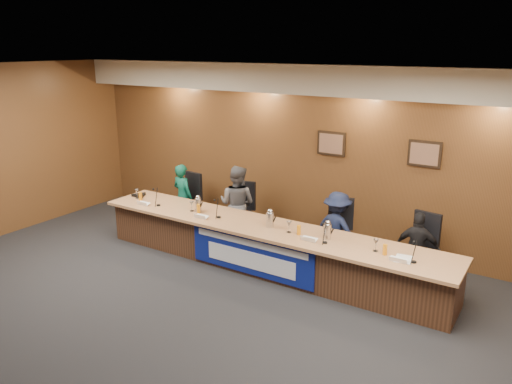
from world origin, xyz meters
TOP-DOWN VIEW (x-y plane):
  - floor at (0.00, 0.00)m, footprint 10.00×10.00m
  - ceiling at (0.00, 0.00)m, footprint 10.00×8.00m
  - wall_back at (0.00, 4.00)m, footprint 10.00×0.04m
  - soffit at (0.00, 3.75)m, footprint 10.00×0.50m
  - dais_body at (0.00, 2.40)m, footprint 6.00×0.80m
  - dais_top at (0.00, 2.35)m, footprint 6.10×0.95m
  - banner at (0.00, 1.99)m, footprint 2.20×0.02m
  - banner_text_upper at (0.00, 1.97)m, footprint 2.00×0.01m
  - banner_text_lower at (0.00, 1.97)m, footprint 1.60×0.01m
  - wall_photo_left at (0.40, 3.97)m, footprint 0.52×0.04m
  - wall_photo_right at (2.00, 3.97)m, footprint 0.52×0.04m
  - panelist_a at (-2.33, 3.13)m, footprint 0.51×0.38m
  - panelist_b at (-1.03, 3.13)m, footprint 0.76×0.63m
  - panelist_c at (0.93, 3.13)m, footprint 0.88×0.59m
  - panelist_d at (2.23, 3.13)m, footprint 0.70×0.35m
  - office_chair_a at (-2.33, 3.23)m, footprint 0.52×0.52m
  - office_chair_b at (-1.03, 3.23)m, footprint 0.57×0.57m
  - office_chair_c at (0.93, 3.23)m, footprint 0.61×0.61m
  - office_chair_d at (2.23, 3.23)m, footprint 0.55×0.55m
  - nameplate_a at (-2.37, 2.07)m, footprint 0.24×0.08m
  - microphone_a at (-2.11, 2.22)m, footprint 0.07×0.07m
  - juice_glass_a at (-2.62, 2.28)m, footprint 0.06×0.06m
  - water_glass_a at (-2.75, 2.33)m, footprint 0.08×0.08m
  - nameplate_b at (-1.05, 2.07)m, footprint 0.24×0.08m
  - microphone_b at (-0.82, 2.28)m, footprint 0.07×0.07m
  - juice_glass_b at (-1.25, 2.29)m, footprint 0.06×0.06m
  - water_glass_b at (-1.41, 2.30)m, footprint 0.08×0.08m
  - nameplate_c at (0.91, 2.13)m, footprint 0.24×0.08m
  - microphone_c at (1.14, 2.21)m, footprint 0.07×0.07m
  - juice_glass_c at (0.66, 2.31)m, footprint 0.06×0.06m
  - water_glass_c at (0.49, 2.31)m, footprint 0.08×0.08m
  - nameplate_d at (2.23, 2.11)m, footprint 0.24×0.08m
  - microphone_d at (2.41, 2.23)m, footprint 0.07×0.07m
  - juice_glass_d at (2.00, 2.27)m, footprint 0.06×0.06m
  - water_glass_d at (1.86, 2.32)m, footprint 0.08×0.08m
  - carafe_left at (-1.30, 2.35)m, footprint 0.11×0.11m
  - carafe_mid at (0.12, 2.36)m, footprint 0.12×0.12m
  - carafe_right at (1.10, 2.38)m, footprint 0.12×0.12m
  - speakerphone at (-2.80, 2.44)m, footprint 0.32×0.32m
  - paper_stack at (2.27, 2.26)m, footprint 0.26×0.33m

SIDE VIEW (x-z plane):
  - floor at x=0.00m, z-range 0.00..0.00m
  - banner_text_lower at x=0.00m, z-range 0.16..0.44m
  - dais_body at x=0.00m, z-range 0.00..0.70m
  - banner at x=0.00m, z-range 0.05..0.71m
  - office_chair_a at x=-2.33m, z-range 0.44..0.52m
  - office_chair_b at x=-1.03m, z-range 0.44..0.52m
  - office_chair_c at x=0.93m, z-range 0.44..0.52m
  - office_chair_d at x=2.23m, z-range 0.44..0.52m
  - panelist_d at x=2.23m, z-range 0.00..1.15m
  - banner_text_upper at x=0.00m, z-range 0.53..0.63m
  - panelist_c at x=0.93m, z-range 0.00..1.26m
  - panelist_a at x=-2.33m, z-range 0.00..1.30m
  - panelist_b at x=-1.03m, z-range 0.00..1.44m
  - dais_top at x=0.00m, z-range 0.70..0.75m
  - paper_stack at x=2.27m, z-range 0.75..0.76m
  - microphone_a at x=-2.11m, z-range 0.75..0.77m
  - microphone_b at x=-0.82m, z-range 0.75..0.77m
  - microphone_c at x=1.14m, z-range 0.75..0.77m
  - microphone_d at x=2.41m, z-range 0.75..0.77m
  - speakerphone at x=-2.80m, z-range 0.75..0.80m
  - nameplate_a at x=-2.37m, z-range 0.74..0.85m
  - nameplate_b at x=-1.05m, z-range 0.74..0.85m
  - nameplate_c at x=0.91m, z-range 0.74..0.85m
  - nameplate_d at x=2.23m, z-range 0.74..0.85m
  - juice_glass_a at x=-2.62m, z-range 0.75..0.90m
  - juice_glass_b at x=-1.25m, z-range 0.75..0.90m
  - juice_glass_c at x=0.66m, z-range 0.75..0.90m
  - juice_glass_d at x=2.00m, z-range 0.75..0.90m
  - water_glass_a at x=-2.75m, z-range 0.75..0.93m
  - water_glass_b at x=-1.41m, z-range 0.75..0.93m
  - water_glass_c at x=0.49m, z-range 0.75..0.93m
  - water_glass_d at x=1.86m, z-range 0.75..0.93m
  - carafe_right at x=1.10m, z-range 0.75..0.98m
  - carafe_left at x=-1.30m, z-range 0.75..0.98m
  - carafe_mid at x=0.12m, z-range 0.75..0.99m
  - wall_back at x=0.00m, z-range 0.00..3.20m
  - wall_photo_left at x=0.40m, z-range 1.64..2.06m
  - wall_photo_right at x=2.00m, z-range 1.64..2.06m
  - soffit at x=0.00m, z-range 2.70..3.20m
  - ceiling at x=0.00m, z-range 3.18..3.22m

